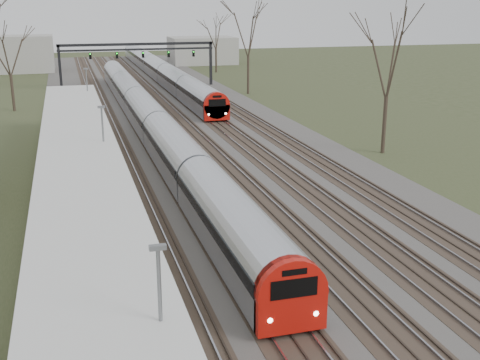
{
  "coord_description": "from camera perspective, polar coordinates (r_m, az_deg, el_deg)",
  "views": [
    {
      "loc": [
        -9.44,
        1.17,
        11.43
      ],
      "look_at": [
        -0.63,
        31.63,
        2.0
      ],
      "focal_mm": 45.0,
      "sensor_mm": 36.0,
      "label": 1
    }
  ],
  "objects": [
    {
      "name": "train_far",
      "position": [
        95.08,
        -7.75,
        10.41
      ],
      "size": [
        2.62,
        75.21,
        3.05
      ],
      "color": "#B1B4BC",
      "rests_on": "ground"
    },
    {
      "name": "canopy",
      "position": [
        32.69,
        -15.03,
        2.72
      ],
      "size": [
        4.1,
        50.0,
        3.11
      ],
      "color": "slate",
      "rests_on": "platform"
    },
    {
      "name": "platform",
      "position": [
        37.94,
        -14.85,
        -0.75
      ],
      "size": [
        3.5,
        69.0,
        1.0
      ],
      "primitive_type": "cube",
      "color": "#9E9B93",
      "rests_on": "ground"
    },
    {
      "name": "tree_east_far",
      "position": [
        47.26,
        13.93,
        11.06
      ],
      "size": [
        5.0,
        5.0,
        10.3
      ],
      "color": "#2D231C",
      "rests_on": "ground"
    },
    {
      "name": "signal_gantry",
      "position": [
        84.63,
        -9.7,
        11.91
      ],
      "size": [
        21.0,
        0.59,
        6.08
      ],
      "color": "black",
      "rests_on": "ground"
    },
    {
      "name": "track_bed",
      "position": [
        55.86,
        -5.81,
        4.74
      ],
      "size": [
        24.0,
        160.0,
        0.22
      ],
      "color": "#474442",
      "rests_on": "ground"
    },
    {
      "name": "train_near",
      "position": [
        56.07,
        -8.82,
        6.14
      ],
      "size": [
        2.62,
        75.21,
        3.05
      ],
      "color": "#B1B4BC",
      "rests_on": "ground"
    }
  ]
}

